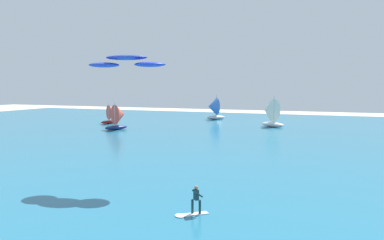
% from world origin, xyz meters
% --- Properties ---
extents(ocean, '(160.00, 90.00, 0.10)m').
position_xyz_m(ocean, '(0.00, 51.25, 0.05)').
color(ocean, '#236B89').
rests_on(ocean, ground).
extents(kitesurfer, '(1.85, 1.70, 1.67)m').
position_xyz_m(kitesurfer, '(1.32, 18.18, 0.70)').
color(kitesurfer, white).
rests_on(kitesurfer, ocean).
extents(kite, '(6.16, 2.86, 0.90)m').
position_xyz_m(kite, '(-5.86, 23.17, 9.16)').
color(kite, '#1E33B2').
extents(sailboat_heeled_over, '(4.72, 4.54, 5.27)m').
position_xyz_m(sailboat_heeled_over, '(-16.06, 75.43, 2.51)').
color(sailboat_heeled_over, silver).
rests_on(sailboat_heeled_over, ocean).
extents(sailboat_anchored_offshore, '(3.83, 4.21, 4.68)m').
position_xyz_m(sailboat_anchored_offshore, '(-24.97, 52.16, 2.24)').
color(sailboat_anchored_offshore, navy).
rests_on(sailboat_anchored_offshore, ocean).
extents(sailboat_leading, '(3.40, 3.61, 4.01)m').
position_xyz_m(sailboat_leading, '(-31.64, 60.15, 1.94)').
color(sailboat_leading, maroon).
rests_on(sailboat_leading, ocean).
extents(sailboat_far_right, '(4.94, 4.41, 5.53)m').
position_xyz_m(sailboat_far_right, '(-2.24, 65.47, 2.63)').
color(sailboat_far_right, silver).
rests_on(sailboat_far_right, ocean).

